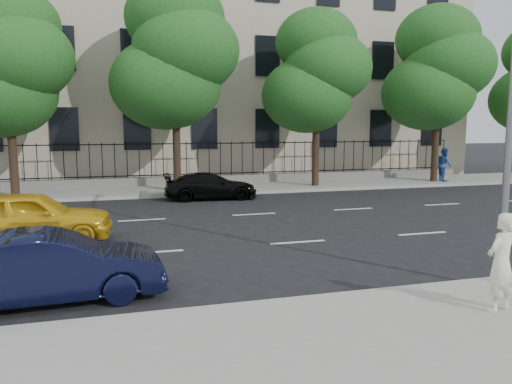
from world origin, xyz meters
TOP-DOWN VIEW (x-y plane):
  - ground at (0.00, 0.00)m, footprint 120.00×120.00m
  - near_sidewalk at (0.00, -4.00)m, footprint 60.00×4.00m
  - far_sidewalk at (0.00, 14.00)m, footprint 60.00×4.00m
  - lane_markings at (0.00, 4.75)m, footprint 49.60×4.62m
  - masonry_building at (0.00, 22.95)m, footprint 34.60×12.11m
  - iron_fence at (0.00, 15.70)m, footprint 30.00×0.50m
  - street_light at (2.50, -1.77)m, footprint 0.25×3.32m
  - tree_b at (-8.96, 13.36)m, footprint 5.53×5.12m
  - tree_c at (-1.96, 13.36)m, footprint 5.89×5.50m
  - tree_d at (5.04, 13.36)m, footprint 5.34×4.94m
  - tree_e at (12.04, 13.36)m, footprint 5.71×5.31m
  - yellow_taxi at (-7.13, 4.38)m, footprint 4.36×1.78m
  - navy_sedan at (-6.03, -0.64)m, footprint 4.13×1.68m
  - black_sedan at (-0.82, 11.06)m, footprint 4.13×1.91m
  - woman_near at (1.29, -3.61)m, footprint 0.71×0.57m
  - pedestrian_far at (12.54, 13.06)m, footprint 0.88×1.02m

SIDE VIEW (x-z plane):
  - ground at x=0.00m, z-range 0.00..0.00m
  - lane_markings at x=0.00m, z-range 0.00..0.01m
  - near_sidewalk at x=0.00m, z-range 0.00..0.15m
  - far_sidewalk at x=0.00m, z-range 0.00..0.15m
  - black_sedan at x=-0.82m, z-range 0.00..1.17m
  - iron_fence at x=0.00m, z-range -0.45..1.75m
  - navy_sedan at x=-6.03m, z-range 0.00..1.33m
  - yellow_taxi at x=-7.13m, z-range 0.00..1.48m
  - woman_near at x=1.29m, z-range 0.15..1.84m
  - pedestrian_far at x=12.54m, z-range 0.15..1.98m
  - street_light at x=2.50m, z-range 1.12..9.17m
  - tree_d at x=5.04m, z-range 1.42..10.26m
  - tree_b at x=-8.96m, z-range 1.35..10.33m
  - tree_e at x=12.04m, z-range 1.47..10.93m
  - tree_c at x=-1.96m, z-range 1.51..11.31m
  - masonry_building at x=0.00m, z-range -0.23..18.27m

